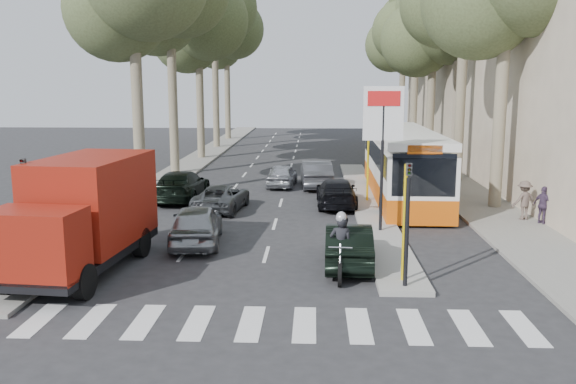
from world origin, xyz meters
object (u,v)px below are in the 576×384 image
at_px(city_bus, 403,163).
at_px(motorcycle, 341,246).
at_px(red_truck, 84,213).
at_px(silver_hatchback, 196,224).
at_px(dark_hatchback, 348,244).

distance_m(city_bus, motorcycle, 13.08).
bearing_deg(red_truck, silver_hatchback, 54.99).
height_order(silver_hatchback, city_bus, city_bus).
height_order(dark_hatchback, motorcycle, motorcycle).
bearing_deg(city_bus, red_truck, -131.53).
bearing_deg(red_truck, city_bus, 53.01).
distance_m(silver_hatchback, motorcycle, 6.03).
xyz_separation_m(red_truck, city_bus, (11.38, 12.47, -0.02)).
xyz_separation_m(city_bus, motorcycle, (-3.58, -12.55, -0.91)).
relative_size(silver_hatchback, red_truck, 0.64).
relative_size(dark_hatchback, red_truck, 0.61).
height_order(red_truck, motorcycle, red_truck).
xyz_separation_m(dark_hatchback, red_truck, (-8.08, -0.97, 1.15)).
relative_size(city_bus, motorcycle, 5.61).
distance_m(red_truck, motorcycle, 7.85).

